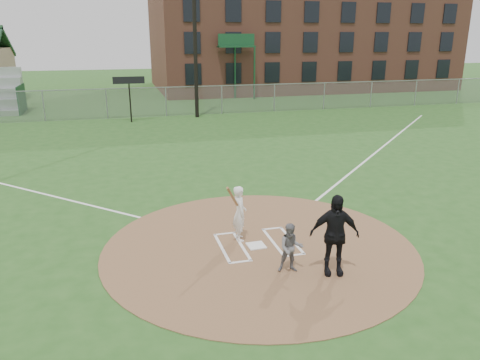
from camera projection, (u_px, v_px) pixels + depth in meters
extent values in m
plane|color=#24501B|center=(259.00, 247.00, 12.67)|extent=(140.00, 140.00, 0.00)
cylinder|color=brown|center=(259.00, 247.00, 12.66)|extent=(8.40, 8.40, 0.02)
cube|color=white|center=(256.00, 246.00, 12.67)|extent=(0.49, 0.49, 0.03)
cube|color=white|center=(379.00, 150.00, 23.18)|extent=(17.04, 17.04, 0.01)
imported|color=slate|center=(291.00, 248.00, 11.16)|extent=(0.68, 0.58, 1.22)
imported|color=black|center=(334.00, 235.00, 10.97)|extent=(1.25, 0.76, 1.99)
cube|color=white|center=(222.00, 248.00, 12.55)|extent=(0.08, 1.80, 0.01)
cube|color=white|center=(242.00, 246.00, 12.68)|extent=(0.08, 1.80, 0.01)
cube|color=white|center=(224.00, 234.00, 13.45)|extent=(0.62, 0.08, 0.01)
cube|color=white|center=(241.00, 262.00, 11.79)|extent=(0.62, 0.08, 0.01)
cube|color=white|center=(292.00, 240.00, 13.04)|extent=(0.08, 1.80, 0.01)
cube|color=white|center=(273.00, 242.00, 12.91)|extent=(0.08, 1.80, 0.01)
cube|color=white|center=(272.00, 229.00, 13.80)|extent=(0.62, 0.08, 0.01)
cube|color=white|center=(294.00, 255.00, 12.14)|extent=(0.62, 0.08, 0.01)
imported|color=white|center=(240.00, 213.00, 12.86)|extent=(0.41, 0.59, 1.57)
cylinder|color=#8D5E38|center=(232.00, 197.00, 12.22)|extent=(0.45, 0.49, 0.70)
cube|color=slate|center=(166.00, 102.00, 32.65)|extent=(56.00, 0.03, 2.00)
cube|color=gray|center=(165.00, 87.00, 32.35)|extent=(56.00, 0.06, 0.06)
cube|color=gray|center=(166.00, 102.00, 32.65)|extent=(56.08, 0.08, 2.00)
cube|color=#194728|center=(22.00, 99.00, 34.05)|extent=(0.08, 3.20, 2.00)
cube|color=brown|center=(298.00, 14.00, 49.41)|extent=(30.00, 16.00, 15.00)
cube|color=black|center=(330.00, 12.00, 41.99)|extent=(26.60, 0.10, 12.20)
cube|color=#194728|center=(236.00, 46.00, 40.10)|extent=(3.20, 1.00, 0.15)
cube|color=#194728|center=(235.00, 73.00, 41.23)|extent=(0.12, 0.12, 4.50)
cube|color=#194728|center=(254.00, 73.00, 40.73)|extent=(0.12, 0.12, 4.50)
cube|color=#194728|center=(236.00, 40.00, 39.94)|extent=(3.20, 0.08, 1.00)
cylinder|color=black|center=(195.00, 26.00, 30.73)|extent=(0.26, 0.26, 12.00)
cylinder|color=black|center=(130.00, 102.00, 30.28)|extent=(0.10, 0.10, 2.60)
cube|color=black|center=(129.00, 80.00, 29.86)|extent=(2.00, 0.10, 0.45)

